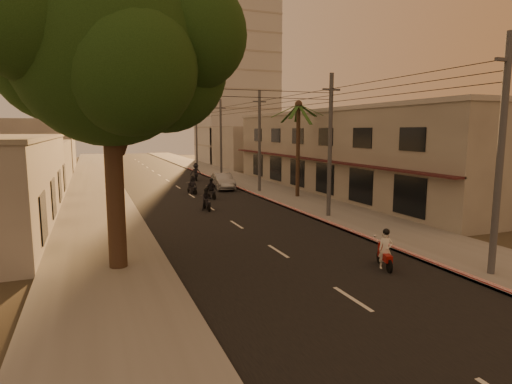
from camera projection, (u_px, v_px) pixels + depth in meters
ground at (298, 264)px, 17.79m from camera, size 160.00×160.00×0.00m
road at (192, 196)px, 36.25m from camera, size 10.00×140.00×0.02m
sidewalk_right at (273, 191)px, 38.92m from camera, size 5.00×140.00×0.12m
sidewalk_left at (97, 200)px, 33.56m from camera, size 5.00×140.00×0.12m
curb_stripe at (270, 200)px, 33.44m from camera, size 0.20×60.00×0.20m
shophouse_row at (347, 151)px, 38.87m from camera, size 8.80×34.20×7.30m
distant_tower at (235, 80)px, 73.18m from camera, size 12.10×12.10×28.00m
broadleaf_tree at (119, 52)px, 16.19m from camera, size 9.60×8.70×12.10m
palm_tree at (299, 110)px, 34.39m from camera, size 5.00×5.00×8.20m
utility_poles at (259, 119)px, 37.53m from camera, size 1.20×48.26×9.00m
filler_right at (246, 147)px, 63.90m from camera, size 8.00×14.00×6.00m
filler_left_near at (27, 163)px, 43.86m from camera, size 8.00×14.00×4.40m
filler_left_far at (43, 145)px, 60.28m from camera, size 8.00×14.00×7.00m
scooter_red at (385, 251)px, 17.13m from camera, size 0.88×1.63×1.66m
scooter_mid_a at (207, 200)px, 29.59m from camera, size 0.78×1.70×1.66m
scooter_mid_b at (211, 189)px, 34.58m from camera, size 1.07×1.75×1.72m
scooter_far_a at (192, 186)px, 37.16m from camera, size 1.00×1.67×1.66m
scooter_far_b at (196, 172)px, 47.16m from camera, size 1.44×2.01×2.00m
parked_car at (223, 181)px, 40.35m from camera, size 2.44×4.85×1.50m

